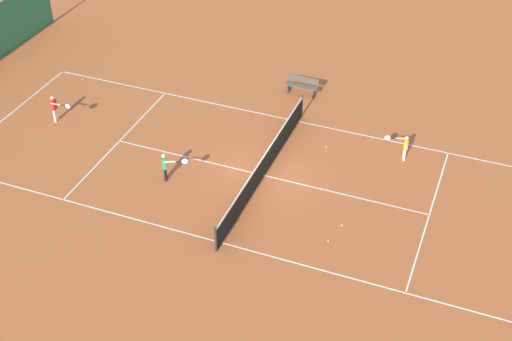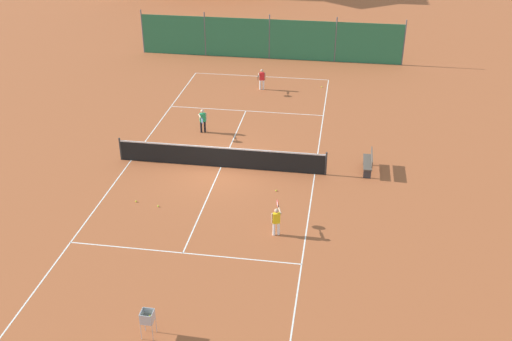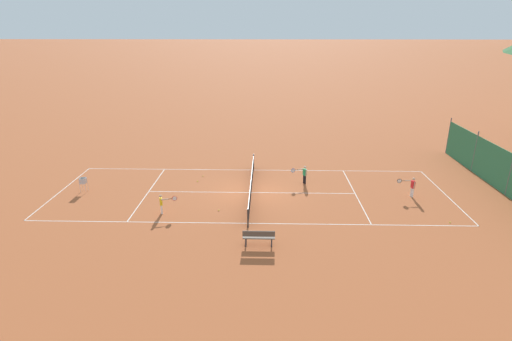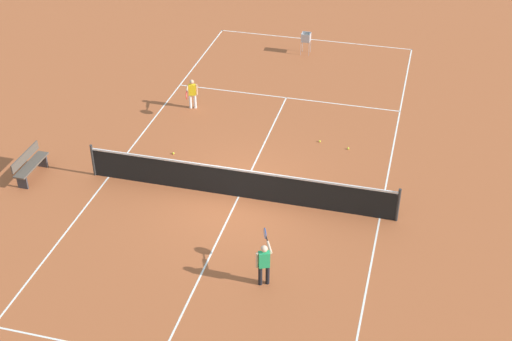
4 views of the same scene
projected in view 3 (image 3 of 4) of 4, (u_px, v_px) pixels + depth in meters
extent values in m
plane|color=#A8542D|center=(251.00, 193.00, 24.68)|extent=(600.00, 600.00, 0.00)
cube|color=white|center=(445.00, 194.00, 24.40)|extent=(8.25, 0.05, 0.01)
cube|color=white|center=(62.00, 191.00, 24.97)|extent=(8.25, 0.05, 0.01)
cube|color=white|center=(253.00, 170.00, 28.54)|extent=(0.05, 23.85, 0.01)
cube|color=white|center=(248.00, 223.00, 20.83)|extent=(0.05, 23.85, 0.01)
cube|color=white|center=(355.00, 194.00, 24.53)|extent=(8.20, 0.05, 0.01)
cube|color=white|center=(149.00, 191.00, 24.84)|extent=(8.20, 0.05, 0.01)
cube|color=white|center=(251.00, 192.00, 24.68)|extent=(0.05, 12.80, 0.01)
cylinder|color=#2D2D2D|center=(254.00, 161.00, 28.78)|extent=(0.08, 0.08, 1.06)
cylinder|color=#2D2D2D|center=(248.00, 218.00, 20.23)|extent=(0.08, 0.08, 1.06)
cube|color=black|center=(251.00, 186.00, 24.53)|extent=(9.10, 0.02, 0.91)
cube|color=white|center=(251.00, 179.00, 24.37)|extent=(9.10, 0.04, 0.06)
cube|color=#2D754C|center=(510.00, 175.00, 23.87)|extent=(17.20, 0.04, 2.60)
cylinder|color=#59595E|center=(449.00, 136.00, 31.90)|extent=(0.08, 0.08, 2.90)
cylinder|color=#59595E|center=(475.00, 152.00, 27.85)|extent=(0.08, 0.08, 2.90)
cylinder|color=#59595E|center=(510.00, 173.00, 23.81)|extent=(0.08, 0.08, 2.90)
cylinder|color=white|center=(162.00, 208.00, 21.94)|extent=(0.09, 0.09, 0.52)
cylinder|color=white|center=(162.00, 210.00, 21.78)|extent=(0.09, 0.09, 0.52)
cube|color=yellow|center=(161.00, 201.00, 21.70)|extent=(0.28, 0.21, 0.40)
sphere|color=tan|center=(160.00, 196.00, 21.60)|extent=(0.16, 0.16, 0.16)
cylinder|color=tan|center=(161.00, 200.00, 21.85)|extent=(0.06, 0.06, 0.40)
cylinder|color=tan|center=(165.00, 199.00, 21.55)|extent=(0.17, 0.40, 0.06)
cylinder|color=black|center=(170.00, 199.00, 21.63)|extent=(0.08, 0.18, 0.03)
torus|color=red|center=(175.00, 198.00, 21.68)|extent=(0.10, 0.28, 0.28)
cylinder|color=silver|center=(175.00, 198.00, 21.68)|extent=(0.08, 0.24, 0.25)
cylinder|color=black|center=(305.00, 180.00, 25.94)|extent=(0.10, 0.10, 0.57)
cylinder|color=black|center=(304.00, 179.00, 26.10)|extent=(0.10, 0.10, 0.57)
cube|color=#239E5B|center=(305.00, 172.00, 25.85)|extent=(0.31, 0.26, 0.44)
sphere|color=beige|center=(305.00, 167.00, 25.74)|extent=(0.17, 0.17, 0.17)
cylinder|color=beige|center=(306.00, 173.00, 25.70)|extent=(0.06, 0.06, 0.44)
cylinder|color=beige|center=(301.00, 169.00, 25.86)|extent=(0.24, 0.42, 0.06)
cylinder|color=black|center=(296.00, 170.00, 25.74)|extent=(0.11, 0.19, 0.03)
torus|color=#1E4CB2|center=(293.00, 170.00, 25.65)|extent=(0.14, 0.27, 0.28)
cylinder|color=silver|center=(293.00, 170.00, 25.65)|extent=(0.11, 0.23, 0.25)
cylinder|color=white|center=(413.00, 193.00, 23.92)|extent=(0.10, 0.10, 0.57)
cylinder|color=white|center=(411.00, 192.00, 24.09)|extent=(0.10, 0.10, 0.57)
cube|color=red|center=(413.00, 184.00, 23.83)|extent=(0.29, 0.18, 0.44)
sphere|color=tan|center=(414.00, 179.00, 23.72)|extent=(0.18, 0.18, 0.18)
cylinder|color=tan|center=(414.00, 185.00, 23.67)|extent=(0.06, 0.06, 0.44)
cylinder|color=tan|center=(409.00, 181.00, 23.92)|extent=(0.10, 0.45, 0.06)
cylinder|color=black|center=(403.00, 181.00, 23.90)|extent=(0.05, 0.20, 0.03)
torus|color=black|center=(399.00, 181.00, 23.89)|extent=(0.05, 0.28, 0.28)
cylinder|color=silver|center=(399.00, 181.00, 23.89)|extent=(0.03, 0.25, 0.25)
sphere|color=#CCE033|center=(203.00, 176.00, 27.30)|extent=(0.07, 0.07, 0.07)
sphere|color=#CCE033|center=(450.00, 222.00, 20.87)|extent=(0.07, 0.07, 0.07)
sphere|color=#CCE033|center=(198.00, 181.00, 26.40)|extent=(0.07, 0.07, 0.07)
sphere|color=#CCE033|center=(219.00, 210.00, 22.23)|extent=(0.07, 0.07, 0.07)
cylinder|color=#B7B7BC|center=(83.00, 186.00, 24.92)|extent=(0.02, 0.02, 0.55)
cylinder|color=#B7B7BC|center=(80.00, 188.00, 24.61)|extent=(0.02, 0.02, 0.55)
cylinder|color=#B7B7BC|center=(88.00, 186.00, 24.92)|extent=(0.02, 0.02, 0.55)
cylinder|color=#B7B7BC|center=(86.00, 188.00, 24.60)|extent=(0.02, 0.02, 0.55)
cube|color=#B7B7BC|center=(83.00, 183.00, 24.66)|extent=(0.34, 0.34, 0.02)
cube|color=#B7B7BC|center=(80.00, 181.00, 24.61)|extent=(0.34, 0.02, 0.34)
cube|color=#B7B7BC|center=(86.00, 181.00, 24.60)|extent=(0.34, 0.02, 0.34)
cube|color=#B7B7BC|center=(84.00, 180.00, 24.77)|extent=(0.02, 0.34, 0.34)
cube|color=#B7B7BC|center=(82.00, 182.00, 24.45)|extent=(0.02, 0.34, 0.34)
sphere|color=#CCE033|center=(83.00, 182.00, 24.70)|extent=(0.07, 0.07, 0.07)
sphere|color=#CCE033|center=(84.00, 183.00, 24.55)|extent=(0.07, 0.07, 0.07)
sphere|color=#CCE033|center=(84.00, 183.00, 24.61)|extent=(0.07, 0.07, 0.07)
sphere|color=#CCE033|center=(84.00, 182.00, 24.74)|extent=(0.07, 0.07, 0.07)
sphere|color=#CCE033|center=(84.00, 183.00, 24.55)|extent=(0.07, 0.07, 0.07)
sphere|color=#CCE033|center=(85.00, 183.00, 24.62)|extent=(0.07, 0.07, 0.07)
sphere|color=#CCE033|center=(84.00, 182.00, 24.59)|extent=(0.07, 0.07, 0.07)
sphere|color=#CCE033|center=(80.00, 182.00, 24.53)|extent=(0.07, 0.07, 0.07)
sphere|color=#CCE033|center=(82.00, 181.00, 24.73)|extent=(0.07, 0.07, 0.07)
sphere|color=#CCE033|center=(83.00, 182.00, 24.60)|extent=(0.07, 0.07, 0.07)
sphere|color=#CCE033|center=(83.00, 181.00, 24.72)|extent=(0.07, 0.07, 0.07)
sphere|color=#CCE033|center=(84.00, 182.00, 24.60)|extent=(0.07, 0.07, 0.07)
cube|color=#51473D|center=(259.00, 237.00, 18.60)|extent=(0.36, 1.50, 0.05)
cube|color=#51473D|center=(259.00, 234.00, 18.36)|extent=(0.04, 1.50, 0.28)
cube|color=#333338|center=(246.00, 241.00, 18.69)|extent=(0.32, 0.06, 0.44)
cube|color=#333338|center=(272.00, 241.00, 18.66)|extent=(0.32, 0.06, 0.44)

